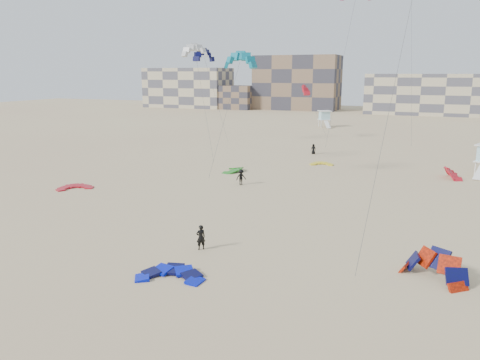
% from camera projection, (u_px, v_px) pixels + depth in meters
% --- Properties ---
extents(ground, '(320.00, 320.00, 0.00)m').
position_uv_depth(ground, '(191.00, 269.00, 29.67)').
color(ground, tan).
rests_on(ground, ground).
extents(kite_ground_blue, '(4.63, 4.78, 1.30)m').
position_uv_depth(kite_ground_blue, '(170.00, 278.00, 28.43)').
color(kite_ground_blue, '#0008F7').
rests_on(kite_ground_blue, ground).
extents(kite_ground_orange, '(5.82, 5.76, 4.12)m').
position_uv_depth(kite_ground_orange, '(432.00, 279.00, 28.25)').
color(kite_ground_orange, red).
rests_on(kite_ground_orange, ground).
extents(kite_ground_red, '(4.89, 4.90, 0.83)m').
position_uv_depth(kite_ground_red, '(75.00, 189.00, 50.39)').
color(kite_ground_red, red).
rests_on(kite_ground_red, ground).
extents(kite_ground_green, '(4.15, 3.93, 1.81)m').
position_uv_depth(kite_ground_green, '(232.00, 171.00, 59.35)').
color(kite_ground_green, '#2B8622').
rests_on(kite_ground_green, ground).
extents(kite_ground_red_far, '(4.07, 4.01, 3.57)m').
position_uv_depth(kite_ground_red_far, '(453.00, 178.00, 55.35)').
color(kite_ground_red_far, red).
rests_on(kite_ground_red_far, ground).
extents(kite_ground_yellow, '(3.45, 3.57, 0.80)m').
position_uv_depth(kite_ground_yellow, '(321.00, 165.00, 63.53)').
color(kite_ground_yellow, yellow).
rests_on(kite_ground_yellow, ground).
extents(kitesurfer_main, '(0.77, 0.77, 1.80)m').
position_uv_depth(kitesurfer_main, '(201.00, 237.00, 32.78)').
color(kitesurfer_main, black).
rests_on(kitesurfer_main, ground).
extents(kitesurfer_c, '(1.27, 1.24, 1.75)m').
position_uv_depth(kitesurfer_c, '(241.00, 177.00, 51.86)').
color(kitesurfer_c, black).
rests_on(kitesurfer_c, ground).
extents(kitesurfer_e, '(0.76, 0.50, 1.55)m').
position_uv_depth(kitesurfer_e, '(313.00, 149.00, 71.84)').
color(kitesurfer_e, black).
rests_on(kitesurfer_e, ground).
extents(kite_fly_teal_a, '(4.22, 5.20, 13.71)m').
position_uv_depth(kite_fly_teal_a, '(240.00, 62.00, 50.26)').
color(kite_fly_teal_a, '#166985').
rests_on(kite_fly_teal_a, ground).
extents(kite_fly_grey, '(5.28, 4.55, 15.09)m').
position_uv_depth(kite_fly_grey, '(195.00, 52.00, 58.69)').
color(kite_fly_grey, silver).
rests_on(kite_fly_grey, ground).
extents(kite_fly_navy, '(7.50, 5.16, 15.22)m').
position_uv_depth(kite_fly_navy, '(204.00, 56.00, 78.15)').
color(kite_fly_navy, '#06063F').
rests_on(kite_fly_navy, ground).
extents(kite_fly_red, '(6.35, 4.38, 9.61)m').
position_uv_depth(kite_fly_red, '(306.00, 91.00, 85.82)').
color(kite_fly_red, red).
rests_on(kite_fly_red, ground).
extents(lifeguard_tower_far, '(3.63, 5.66, 3.77)m').
position_uv_depth(lifeguard_tower_far, '(324.00, 119.00, 107.73)').
color(lifeguard_tower_far, white).
rests_on(lifeguard_tower_far, ground).
extents(condo_west_a, '(30.00, 15.00, 14.00)m').
position_uv_depth(condo_west_a, '(188.00, 88.00, 171.21)').
color(condo_west_a, '#C2B38E').
rests_on(condo_west_a, ground).
extents(condo_west_b, '(28.00, 14.00, 18.00)m').
position_uv_depth(condo_west_b, '(297.00, 83.00, 159.69)').
color(condo_west_b, '#785F48').
rests_on(condo_west_b, ground).
extents(condo_mid, '(32.00, 16.00, 12.00)m').
position_uv_depth(condo_mid, '(421.00, 94.00, 142.06)').
color(condo_mid, '#C2B38E').
rests_on(condo_mid, ground).
extents(condo_fill_left, '(12.00, 10.00, 8.00)m').
position_uv_depth(condo_fill_left, '(237.00, 97.00, 162.73)').
color(condo_fill_left, '#785F48').
rests_on(condo_fill_left, ground).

